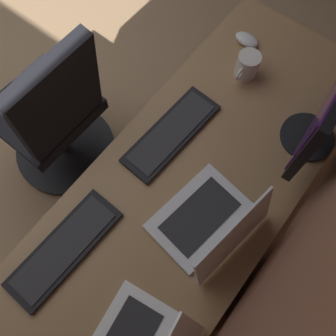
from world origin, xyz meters
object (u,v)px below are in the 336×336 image
Objects in this scene: drawer_pedestal at (168,246)px; keyboard_main at (171,133)px; keyboard_spare at (64,248)px; office_chair at (54,119)px; monitor_primary at (334,100)px; laptop_left at (213,224)px; mouse_main at (247,40)px; coffee_mug at (247,66)px.

drawer_pedestal is 0.53m from keyboard_main.
office_chair is at bearing -126.14° from keyboard_spare.
drawer_pedestal is 0.89m from monitor_primary.
keyboard_main is 1.01× the size of keyboard_spare.
laptop_left is 0.38m from keyboard_main.
laptop_left is 0.85× the size of keyboard_main.
mouse_main is at bearing -155.31° from laptop_left.
monitor_primary is 1.19m from office_chair.
drawer_pedestal is at bearing -54.88° from laptop_left.
office_chair reaches higher than keyboard_spare.
monitor_primary is 1.18× the size of keyboard_main.
drawer_pedestal is 0.72× the size of office_chair.
monitor_primary is 0.99m from keyboard_spare.
laptop_left is at bearing 87.25° from office_chair.
monitor_primary reaches higher than coffee_mug.
keyboard_spare is at bearing -44.14° from laptop_left.
laptop_left reaches higher than keyboard_spare.
coffee_mug is at bearing -106.39° from monitor_primary.
laptop_left is 0.95m from office_chair.
keyboard_main is 4.11× the size of mouse_main.
office_chair is (-0.13, -0.77, 0.11)m from drawer_pedestal.
drawer_pedestal is 0.53m from keyboard_spare.
mouse_main is (-0.82, -0.22, 0.40)m from drawer_pedestal.
laptop_left reaches higher than drawer_pedestal.
monitor_primary reaches higher than laptop_left.
monitor_primary reaches higher than office_chair.
monitor_primary is 0.41m from coffee_mug.
keyboard_spare is (0.86, -0.43, -0.24)m from monitor_primary.
monitor_primary is 0.56m from keyboard_main.
laptop_left reaches higher than coffee_mug.
monitor_primary is at bearing 73.61° from coffee_mug.
monitor_primary is at bearing 126.40° from keyboard_main.
monitor_primary reaches higher than drawer_pedestal.
coffee_mug reaches higher than keyboard_main.
laptop_left is (-0.08, 0.12, 0.44)m from drawer_pedestal.
laptop_left is 0.86× the size of keyboard_spare.
coffee_mug is at bearing -156.88° from laptop_left.
monitor_primary is at bearing 60.78° from mouse_main.
keyboard_spare is at bearing -0.27° from mouse_main.
keyboard_main is 0.65m from office_chair.
office_chair is (-0.04, -0.89, -0.33)m from laptop_left.
keyboard_spare is 1.09m from mouse_main.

